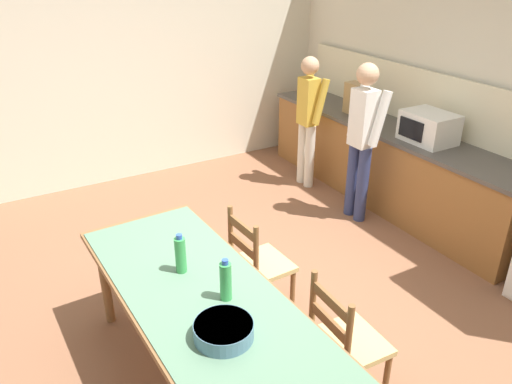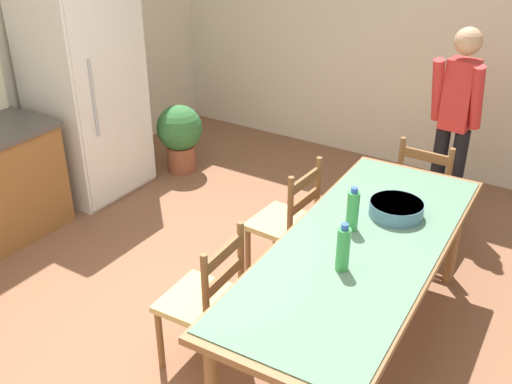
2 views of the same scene
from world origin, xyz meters
TOP-DOWN VIEW (x-y plane):
  - ground_plane at (0.00, 0.00)m, footprint 8.32×8.32m
  - wall_left at (-3.26, 0.00)m, footprint 0.12×5.20m
  - kitchen_counter at (-1.12, 2.23)m, footprint 3.56×0.66m
  - counter_splashback at (-1.12, 2.54)m, footprint 3.52×0.03m
  - microwave at (-0.57, 2.21)m, footprint 0.50×0.39m
  - paper_bag at (-1.68, 2.20)m, footprint 0.24×0.16m
  - dining_table at (0.43, -0.73)m, footprint 2.27×0.94m
  - bottle_near_centre at (0.15, -0.74)m, footprint 0.07×0.07m
  - bottle_off_centre at (0.54, -0.61)m, footprint 0.07×0.07m
  - serving_bowl at (0.83, -0.77)m, footprint 0.32×0.32m
  - chair_side_far_right at (0.91, 0.01)m, footprint 0.44×0.42m
  - chair_side_far_left at (-0.10, -0.03)m, footprint 0.44×0.42m
  - person_at_sink at (-1.91, 1.71)m, footprint 0.39×0.27m
  - person_at_counter at (-0.94, 1.69)m, footprint 0.42×0.29m

SIDE VIEW (x-z plane):
  - ground_plane at x=0.00m, z-range 0.00..0.00m
  - chair_side_far_right at x=0.91m, z-range -0.01..0.90m
  - chair_side_far_left at x=-0.10m, z-range -0.01..0.90m
  - kitchen_counter at x=-1.12m, z-range 0.00..0.89m
  - dining_table at x=0.43m, z-range 0.31..1.10m
  - serving_bowl at x=0.83m, z-range 0.79..0.88m
  - person_at_sink at x=-1.91m, z-range 0.10..1.66m
  - bottle_near_centre at x=0.15m, z-range 0.77..1.04m
  - bottle_off_centre at x=0.54m, z-range 0.77..1.04m
  - person_at_counter at x=-0.94m, z-range 0.10..1.77m
  - microwave at x=-0.57m, z-range 0.89..1.19m
  - paper_bag at x=-1.68m, z-range 0.89..1.25m
  - counter_splashback at x=-1.12m, z-range 0.89..1.49m
  - wall_left at x=-3.26m, z-range 0.00..2.90m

